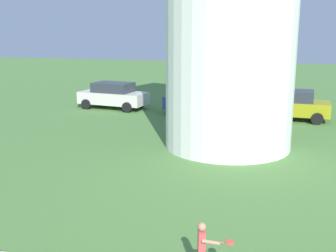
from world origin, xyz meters
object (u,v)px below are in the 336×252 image
at_px(parked_car_cream, 113,95).
at_px(parked_car_blue, 203,100).
at_px(player_far, 203,247).
at_px(parked_car_mustard, 291,105).

bearing_deg(parked_car_cream, parked_car_blue, -3.50).
bearing_deg(player_far, parked_car_mustard, 85.11).
height_order(player_far, parked_car_mustard, parked_car_mustard).
height_order(parked_car_cream, parked_car_blue, same).
bearing_deg(player_far, parked_car_blue, 102.22).
bearing_deg(parked_car_blue, parked_car_cream, 176.50).
xyz_separation_m(parked_car_cream, parked_car_blue, (5.61, -0.34, 0.00)).
relative_size(player_far, parked_car_blue, 0.25).
distance_m(parked_car_cream, parked_car_mustard, 10.28).
bearing_deg(parked_car_mustard, parked_car_blue, -179.21).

